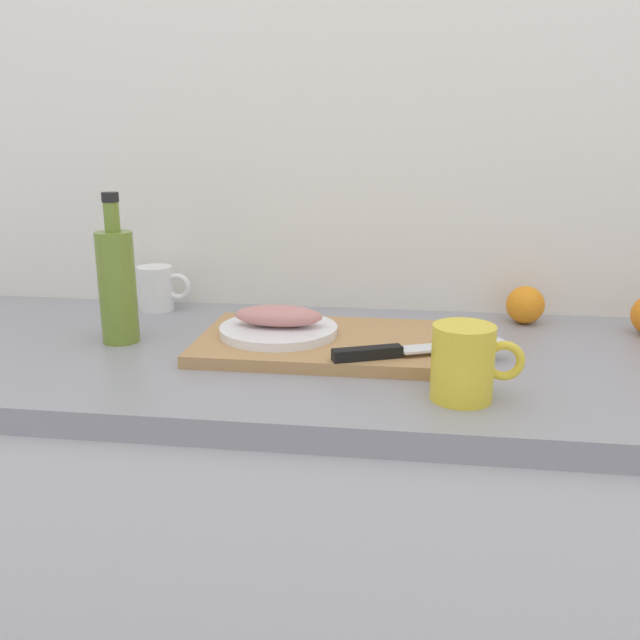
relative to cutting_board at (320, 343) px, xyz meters
The scene contains 10 objects.
back_wall 0.46m from the cutting_board, 83.76° to the left, with size 3.20×0.05×2.50m, color white.
kitchen_counter 0.46m from the cutting_board, 27.70° to the right, with size 2.00×0.60×0.90m.
cutting_board is the anchor object (origin of this frame).
white_plate 0.08m from the cutting_board, behind, with size 0.20×0.20×0.01m, color white.
fish_fillet 0.08m from the cutting_board, behind, with size 0.15×0.06×0.04m, color tan.
chef_knife 0.16m from the cutting_board, 31.54° to the right, with size 0.28×0.14×0.02m.
olive_oil_bottle 0.37m from the cutting_board, behind, with size 0.06×0.06×0.26m.
coffee_mug_0 0.31m from the cutting_board, 41.26° to the right, with size 0.13×0.09×0.11m.
coffee_mug_1 0.43m from the cutting_board, 150.10° to the left, with size 0.11×0.07×0.09m.
orange_1 0.43m from the cutting_board, 29.83° to the left, with size 0.07×0.07×0.07m, color orange.
Camera 1 is at (0.12, -1.08, 1.26)m, focal length 38.07 mm.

